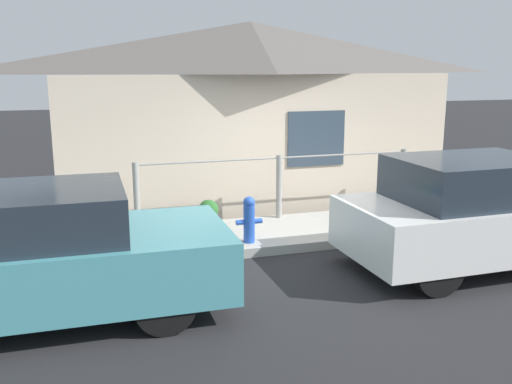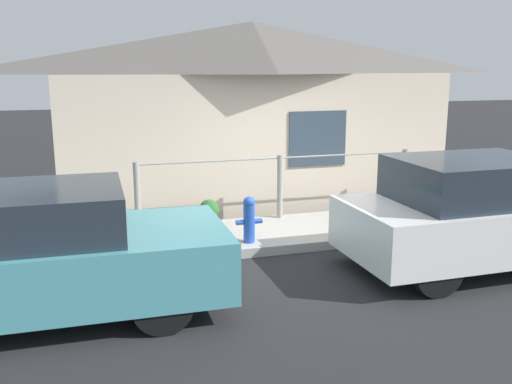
% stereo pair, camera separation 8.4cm
% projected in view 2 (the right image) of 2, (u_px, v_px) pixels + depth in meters
% --- Properties ---
extents(ground_plane, '(60.00, 60.00, 0.00)m').
position_uv_depth(ground_plane, '(313.00, 252.00, 8.48)').
color(ground_plane, '#262628').
extents(sidewalk, '(24.00, 1.66, 0.14)m').
position_uv_depth(sidewalk, '(293.00, 232.00, 9.23)').
color(sidewalk, '#B2AFA8').
rests_on(sidewalk, ground_plane).
extents(house, '(7.65, 2.23, 3.51)m').
position_uv_depth(house, '(254.00, 59.00, 10.69)').
color(house, beige).
rests_on(house, ground_plane).
extents(fence, '(4.90, 0.10, 1.09)m').
position_uv_depth(fence, '(280.00, 183.00, 9.72)').
color(fence, '#999993').
rests_on(fence, sidewalk).
extents(car_left, '(4.28, 1.79, 1.45)m').
position_uv_depth(car_left, '(25.00, 255.00, 6.10)').
color(car_left, teal).
rests_on(car_left, ground_plane).
extents(car_right, '(3.66, 1.74, 1.51)m').
position_uv_depth(car_right, '(476.00, 214.00, 7.71)').
color(car_right, white).
rests_on(car_right, ground_plane).
extents(fire_hydrant, '(0.40, 0.18, 0.70)m').
position_uv_depth(fire_hydrant, '(249.00, 218.00, 8.40)').
color(fire_hydrant, blue).
rests_on(fire_hydrant, sidewalk).
extents(potted_plant_near_hydrant, '(0.33, 0.33, 0.46)m').
position_uv_depth(potted_plant_near_hydrant, '(209.00, 212.00, 9.19)').
color(potted_plant_near_hydrant, brown).
rests_on(potted_plant_near_hydrant, sidewalk).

